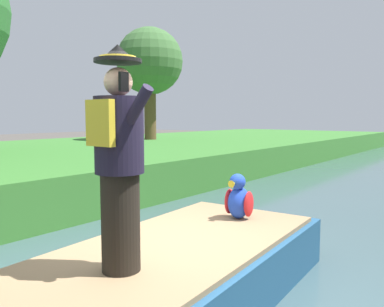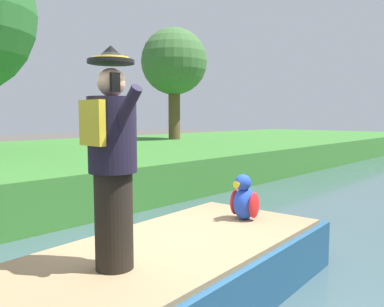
{
  "view_description": "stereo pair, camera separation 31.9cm",
  "coord_description": "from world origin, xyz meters",
  "px_view_note": "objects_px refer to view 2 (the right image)",
  "views": [
    {
      "loc": [
        2.53,
        -3.0,
        1.99
      ],
      "look_at": [
        0.04,
        0.18,
        1.61
      ],
      "focal_mm": 37.02,
      "sensor_mm": 36.0,
      "label": 1
    },
    {
      "loc": [
        2.77,
        -2.8,
        1.99
      ],
      "look_at": [
        0.04,
        0.18,
        1.61
      ],
      "focal_mm": 37.02,
      "sensor_mm": 36.0,
      "label": 2
    }
  ],
  "objects_px": {
    "boat": "(165,276)",
    "tree_broad": "(174,63)",
    "person_pirate": "(112,160)",
    "parrot_plush": "(244,200)"
  },
  "relations": [
    {
      "from": "tree_broad",
      "to": "boat",
      "type": "bearing_deg",
      "value": -45.3
    },
    {
      "from": "person_pirate",
      "to": "parrot_plush",
      "type": "xyz_separation_m",
      "value": [
        -0.11,
        2.05,
        -0.68
      ]
    },
    {
      "from": "person_pirate",
      "to": "parrot_plush",
      "type": "bearing_deg",
      "value": 84.52
    },
    {
      "from": "boat",
      "to": "tree_broad",
      "type": "distance_m",
      "value": 13.84
    },
    {
      "from": "boat",
      "to": "person_pirate",
      "type": "height_order",
      "value": "person_pirate"
    },
    {
      "from": "person_pirate",
      "to": "tree_broad",
      "type": "relative_size",
      "value": 0.39
    },
    {
      "from": "boat",
      "to": "tree_broad",
      "type": "xyz_separation_m",
      "value": [
        -9.35,
        9.45,
        3.85
      ]
    },
    {
      "from": "parrot_plush",
      "to": "person_pirate",
      "type": "bearing_deg",
      "value": -86.84
    },
    {
      "from": "boat",
      "to": "parrot_plush",
      "type": "xyz_separation_m",
      "value": [
        -0.01,
        1.37,
        0.55
      ]
    },
    {
      "from": "boat",
      "to": "person_pirate",
      "type": "distance_m",
      "value": 1.41
    }
  ]
}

